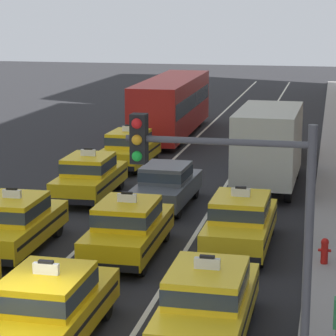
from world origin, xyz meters
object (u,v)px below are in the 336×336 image
Objects in this scene: taxi_left_second at (15,222)px; taxi_left_fourth at (129,148)px; taxi_right_second at (241,221)px; taxi_right_nearest at (207,301)px; fire_hydrant at (325,250)px; bus_left_fifth at (172,104)px; taxi_right_fourth at (278,138)px; taxi_left_third at (90,175)px; box_truck_right_third at (270,143)px; taxi_center_nearest at (49,307)px; sedan_center_third at (166,184)px; traffic_light_pole at (244,232)px; taxi_center_second at (128,227)px.

taxi_left_second and taxi_left_fourth have the same top height.
taxi_left_fourth is 1.00× the size of taxi_right_second.
taxi_right_nearest is 5.71m from fire_hydrant.
bus_left_fifth reaches higher than fire_hydrant.
taxi_right_fourth is 16.12m from fire_hydrant.
taxi_left_third is 1.01× the size of taxi_right_nearest.
box_truck_right_third is 1.53× the size of taxi_right_fourth.
taxi_left_fourth is at bearing -90.67° from bus_left_fifth.
taxi_right_second is at bearing -59.02° from taxi_left_fourth.
taxi_left_fourth is 12.34m from taxi_right_second.
taxi_left_third is 12.92m from taxi_right_nearest.
taxi_left_fourth is at bearing 110.74° from taxi_right_nearest.
taxi_left_fourth is at bearing -147.07° from taxi_right_fourth.
taxi_center_nearest is 1.05× the size of sedan_center_third.
taxi_right_nearest is at bearing -60.25° from taxi_left_third.
taxi_right_second is (6.35, -4.85, 0.00)m from taxi_left_third.
taxi_right_second is 0.82× the size of traffic_light_pole.
taxi_center_nearest is (3.16, -12.27, 0.00)m from taxi_left_third.
taxi_left_fourth is 8.70m from bus_left_fifth.
taxi_left_second is at bearing -90.91° from taxi_left_fourth.
fire_hydrant is 0.13× the size of traffic_light_pole.
taxi_left_fourth is 1.00× the size of taxi_right_fourth.
box_truck_right_third is at bearing 77.91° from taxi_center_nearest.
bus_left_fifth is at bearing 144.19° from taxi_right_fourth.
taxi_center_second is (0.08, 6.06, 0.00)m from taxi_center_nearest.
taxi_right_nearest is at bearing -90.37° from box_truck_right_third.
fire_hydrant is (2.49, -15.92, -0.33)m from taxi_right_fourth.
fire_hydrant is at bearing -81.12° from taxi_right_fourth.
taxi_center_second is 0.65× the size of box_truck_right_third.
taxi_center_second is at bearing -101.01° from taxi_right_fourth.
bus_left_fifth is 2.01× the size of traffic_light_pole.
taxi_left_fourth is at bearing 126.90° from fire_hydrant.
box_truck_right_third is (0.09, 14.58, 0.90)m from taxi_right_nearest.
taxi_center_nearest is 1.00× the size of taxi_right_fourth.
traffic_light_pole is at bearing -86.50° from box_truck_right_third.
taxi_center_nearest is 8.42m from fire_hydrant.
taxi_left_third is 0.66× the size of box_truck_right_third.
traffic_light_pole is (7.86, -9.03, 2.94)m from taxi_left_second.
sedan_center_third is at bearing 136.37° from fire_hydrant.
taxi_right_nearest is 14.60m from box_truck_right_third.
taxi_left_third and taxi_right_second have the same top height.
taxi_left_second and taxi_left_third have the same top height.
sedan_center_third is (3.13, -6.34, -0.03)m from taxi_left_fourth.
traffic_light_pole reaches higher than taxi_right_fourth.
taxi_center_second and taxi_right_nearest have the same top height.
traffic_light_pole reaches higher than taxi_left_fourth.
taxi_left_third and taxi_left_fourth have the same top height.
fire_hydrant is at bearing -25.81° from taxi_right_second.
taxi_center_nearest is at bearing 144.36° from traffic_light_pole.
taxi_center_nearest is (3.17, -17.99, 0.00)m from taxi_left_fourth.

